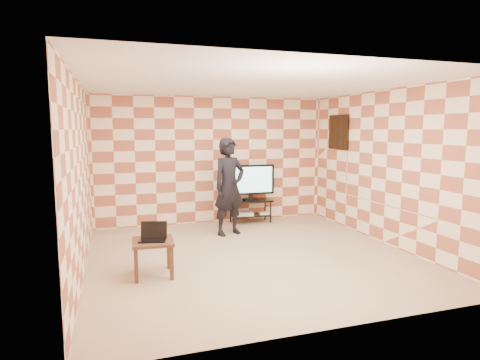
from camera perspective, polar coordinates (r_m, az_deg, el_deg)
name	(u,v)px	position (r m, az deg, el deg)	size (l,w,h in m)	color
floor	(251,255)	(6.54, 1.62, -10.68)	(5.00, 5.00, 0.00)	tan
wall_back	(213,160)	(8.65, -3.82, 2.83)	(5.00, 0.02, 2.70)	#FDE4BF
wall_front	(336,198)	(4.01, 13.56, -2.51)	(5.00, 0.02, 2.70)	#FDE4BF
wall_left	(80,178)	(5.93, -21.79, 0.29)	(0.02, 5.00, 2.70)	#FDE4BF
wall_right	(386,167)	(7.47, 20.10, 1.70)	(0.02, 5.00, 2.70)	#FDE4BF
ceiling	(252,84)	(6.26, 1.71, 13.53)	(5.00, 5.00, 0.02)	white
wall_art	(339,132)	(8.70, 13.84, 6.62)	(0.04, 0.72, 0.72)	black
tv_stand	(251,206)	(8.67, 1.51, -3.72)	(0.91, 0.41, 0.50)	black
tv	(251,181)	(8.58, 1.53, -0.08)	(1.05, 0.21, 0.76)	black
dvd_player	(243,214)	(8.65, 0.42, -4.80)	(0.42, 0.30, 0.07)	silver
game_console	(264,213)	(8.77, 3.46, -4.72)	(0.22, 0.16, 0.05)	silver
side_table	(153,247)	(5.71, -12.29, -9.23)	(0.58, 0.58, 0.50)	#3D2211
laptop	(153,236)	(5.69, -12.24, -7.81)	(0.42, 0.36, 0.24)	black
person	(229,187)	(7.62, -1.54, -0.96)	(0.68, 0.44, 1.85)	black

